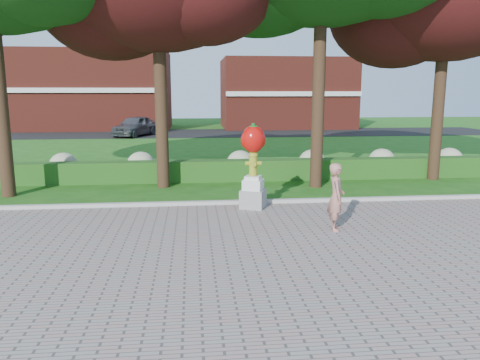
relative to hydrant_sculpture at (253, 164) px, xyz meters
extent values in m
plane|color=#1D5415|center=(-0.81, -2.50, -1.35)|extent=(100.00, 100.00, 0.00)
cube|color=gray|center=(-0.81, -6.50, -1.33)|extent=(40.00, 14.00, 0.04)
cube|color=#ADADA5|center=(-0.81, 0.50, -1.28)|extent=(40.00, 0.18, 0.15)
cube|color=#254F16|center=(-0.81, 4.50, -0.95)|extent=(24.00, 0.70, 0.80)
ellipsoid|color=tan|center=(-6.81, 5.50, -0.80)|extent=(1.10, 1.10, 0.99)
ellipsoid|color=tan|center=(-3.81, 5.50, -0.80)|extent=(1.10, 1.10, 0.99)
ellipsoid|color=tan|center=(0.19, 5.50, -0.80)|extent=(1.10, 1.10, 0.99)
ellipsoid|color=tan|center=(3.19, 5.50, -0.80)|extent=(1.10, 1.10, 0.99)
ellipsoid|color=tan|center=(6.19, 5.50, -0.80)|extent=(1.10, 1.10, 0.99)
ellipsoid|color=tan|center=(9.19, 5.50, -0.80)|extent=(1.10, 1.10, 0.99)
cube|color=black|center=(-0.81, 25.50, -1.34)|extent=(50.00, 8.00, 0.02)
cube|color=maroon|center=(-10.81, 31.50, 2.15)|extent=(14.00, 8.00, 7.00)
cube|color=maroon|center=(7.19, 31.50, 1.85)|extent=(12.00, 8.00, 6.40)
cylinder|color=black|center=(-7.81, 2.50, 2.01)|extent=(0.44, 0.44, 6.72)
cylinder|color=black|center=(-2.81, 3.50, 1.73)|extent=(0.44, 0.44, 6.16)
cylinder|color=black|center=(2.69, 3.00, 2.29)|extent=(0.44, 0.44, 7.28)
cylinder|color=black|center=(7.69, 4.00, 1.59)|extent=(0.44, 0.44, 5.88)
ellipsoid|color=black|center=(6.11, 4.84, 4.95)|extent=(5.04, 5.04, 4.03)
cube|color=gray|center=(0.00, 0.00, -1.04)|extent=(0.87, 0.87, 0.54)
cube|color=silver|center=(0.00, 0.00, -0.62)|extent=(0.70, 0.70, 0.30)
cube|color=silver|center=(0.00, 0.00, -0.41)|extent=(0.56, 0.56, 0.11)
cylinder|color=olive|center=(0.00, 0.00, -0.06)|extent=(0.24, 0.24, 0.61)
ellipsoid|color=olive|center=(0.00, 0.00, 0.25)|extent=(0.28, 0.28, 0.20)
cylinder|color=olive|center=(-0.17, 0.00, 0.01)|extent=(0.13, 0.12, 0.12)
cylinder|color=olive|center=(0.17, 0.00, 0.01)|extent=(0.13, 0.12, 0.12)
cylinder|color=olive|center=(0.00, -0.16, 0.01)|extent=(0.13, 0.13, 0.13)
cylinder|color=olive|center=(0.00, 0.00, 0.33)|extent=(0.09, 0.09, 0.05)
ellipsoid|color=#B90E09|center=(0.00, 0.00, 0.71)|extent=(0.68, 0.61, 0.79)
ellipsoid|color=#B90E09|center=(-0.19, 0.00, 0.69)|extent=(0.33, 0.33, 0.50)
ellipsoid|color=#B90E09|center=(0.19, 0.00, 0.69)|extent=(0.33, 0.33, 0.50)
cylinder|color=#155B1B|center=(0.00, 0.00, 1.10)|extent=(0.11, 0.11, 0.13)
ellipsoid|color=#155B1B|center=(0.00, 0.00, 1.07)|extent=(0.26, 0.26, 0.09)
imported|color=#AC7162|center=(1.73, -2.46, -0.48)|extent=(0.49, 0.66, 1.67)
imported|color=#43454B|center=(-6.12, 23.39, -0.55)|extent=(3.56, 4.93, 1.56)
camera|label=1|loc=(-1.73, -13.29, 2.06)|focal=35.00mm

